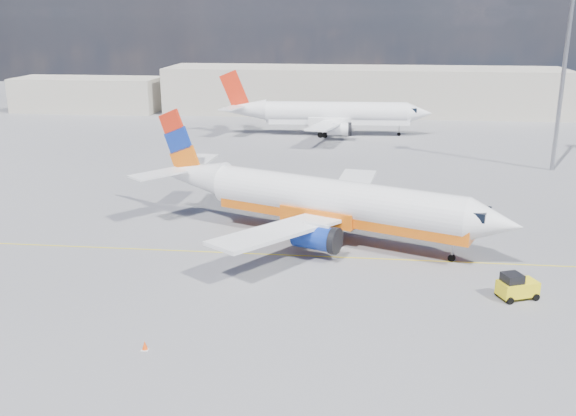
# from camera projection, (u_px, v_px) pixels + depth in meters

# --- Properties ---
(ground) EXTENTS (240.00, 240.00, 0.00)m
(ground) POSITION_uv_depth(u_px,v_px,m) (289.00, 271.00, 44.93)
(ground) COLOR #5D5D62
(ground) RESTS_ON ground
(taxi_line) EXTENTS (70.00, 0.15, 0.01)m
(taxi_line) POSITION_uv_depth(u_px,v_px,m) (294.00, 255.00, 47.78)
(taxi_line) COLOR yellow
(taxi_line) RESTS_ON ground
(terminal_main) EXTENTS (70.00, 14.00, 8.00)m
(terminal_main) POSITION_uv_depth(u_px,v_px,m) (363.00, 90.00, 114.51)
(terminal_main) COLOR #BEB5A4
(terminal_main) RESTS_ON ground
(terminal_annex) EXTENTS (26.00, 10.00, 6.00)m
(terminal_annex) POSITION_uv_depth(u_px,v_px,m) (88.00, 94.00, 117.26)
(terminal_annex) COLOR #BEB5A4
(terminal_annex) RESTS_ON ground
(main_jet) EXTENTS (30.97, 23.37, 9.50)m
(main_jet) POSITION_uv_depth(u_px,v_px,m) (323.00, 201.00, 50.43)
(main_jet) COLOR white
(main_jet) RESTS_ON ground
(second_jet) EXTENTS (31.03, 24.52, 9.40)m
(second_jet) POSITION_uv_depth(u_px,v_px,m) (329.00, 114.00, 93.73)
(second_jet) COLOR white
(second_jet) RESTS_ON ground
(gse_tug) EXTENTS (2.73, 2.25, 1.72)m
(gse_tug) POSITION_uv_depth(u_px,v_px,m) (517.00, 286.00, 40.37)
(gse_tug) COLOR black
(gse_tug) RESTS_ON ground
(traffic_cone) EXTENTS (0.37, 0.37, 0.52)m
(traffic_cone) POSITION_uv_depth(u_px,v_px,m) (145.00, 346.00, 34.34)
(traffic_cone) COLOR white
(traffic_cone) RESTS_ON ground
(floodlight_mast) EXTENTS (1.62, 1.62, 22.20)m
(floodlight_mast) POSITION_uv_depth(u_px,v_px,m) (566.00, 51.00, 69.67)
(floodlight_mast) COLOR gray
(floodlight_mast) RESTS_ON ground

